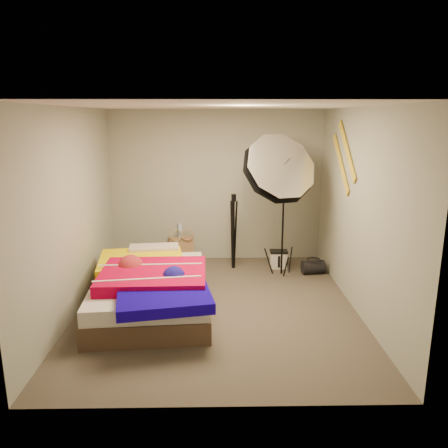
{
  "coord_description": "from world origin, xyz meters",
  "views": [
    {
      "loc": [
        -0.0,
        -5.2,
        2.38
      ],
      "look_at": [
        0.1,
        0.6,
        0.95
      ],
      "focal_mm": 35.0,
      "sensor_mm": 36.0,
      "label": 1
    }
  ],
  "objects_px": {
    "camera_case": "(278,260)",
    "photo_umbrella": "(277,171)",
    "tote_bag": "(181,249)",
    "camera_tripod": "(233,226)",
    "duffel_bag": "(313,267)",
    "bed": "(151,288)",
    "wrapping_roll": "(181,242)"
  },
  "relations": [
    {
      "from": "photo_umbrella",
      "to": "camera_tripod",
      "type": "xyz_separation_m",
      "value": [
        -0.6,
        0.47,
        -0.93
      ]
    },
    {
      "from": "tote_bag",
      "to": "photo_umbrella",
      "type": "xyz_separation_m",
      "value": [
        1.47,
        -0.88,
        1.42
      ]
    },
    {
      "from": "duffel_bag",
      "to": "photo_umbrella",
      "type": "height_order",
      "value": "photo_umbrella"
    },
    {
      "from": "photo_umbrella",
      "to": "camera_tripod",
      "type": "height_order",
      "value": "photo_umbrella"
    },
    {
      "from": "bed",
      "to": "wrapping_roll",
      "type": "bearing_deg",
      "value": 83.72
    },
    {
      "from": "duffel_bag",
      "to": "camera_tripod",
      "type": "distance_m",
      "value": 1.4
    },
    {
      "from": "camera_case",
      "to": "bed",
      "type": "relative_size",
      "value": 0.12
    },
    {
      "from": "tote_bag",
      "to": "camera_tripod",
      "type": "xyz_separation_m",
      "value": [
        0.87,
        -0.41,
        0.49
      ]
    },
    {
      "from": "photo_umbrella",
      "to": "duffel_bag",
      "type": "bearing_deg",
      "value": 15.51
    },
    {
      "from": "camera_case",
      "to": "photo_umbrella",
      "type": "distance_m",
      "value": 1.57
    },
    {
      "from": "photo_umbrella",
      "to": "wrapping_roll",
      "type": "bearing_deg",
      "value": 149.33
    },
    {
      "from": "tote_bag",
      "to": "camera_tripod",
      "type": "relative_size",
      "value": 0.34
    },
    {
      "from": "tote_bag",
      "to": "wrapping_roll",
      "type": "bearing_deg",
      "value": 163.86
    },
    {
      "from": "duffel_bag",
      "to": "photo_umbrella",
      "type": "distance_m",
      "value": 1.66
    },
    {
      "from": "duffel_bag",
      "to": "bed",
      "type": "distance_m",
      "value": 2.65
    },
    {
      "from": "tote_bag",
      "to": "photo_umbrella",
      "type": "distance_m",
      "value": 2.23
    },
    {
      "from": "duffel_bag",
      "to": "camera_tripod",
      "type": "height_order",
      "value": "camera_tripod"
    },
    {
      "from": "camera_case",
      "to": "tote_bag",
      "type": "bearing_deg",
      "value": 168.11
    },
    {
      "from": "wrapping_roll",
      "to": "tote_bag",
      "type": "bearing_deg",
      "value": 0.0
    },
    {
      "from": "camera_tripod",
      "to": "photo_umbrella",
      "type": "bearing_deg",
      "value": -37.77
    },
    {
      "from": "camera_case",
      "to": "duffel_bag",
      "type": "xyz_separation_m",
      "value": [
        0.5,
        -0.28,
        -0.03
      ]
    },
    {
      "from": "duffel_bag",
      "to": "tote_bag",
      "type": "bearing_deg",
      "value": 153.83
    },
    {
      "from": "camera_case",
      "to": "bed",
      "type": "distance_m",
      "value": 2.4
    },
    {
      "from": "wrapping_roll",
      "to": "bed",
      "type": "height_order",
      "value": "wrapping_roll"
    },
    {
      "from": "wrapping_roll",
      "to": "camera_case",
      "type": "relative_size",
      "value": 2.38
    },
    {
      "from": "tote_bag",
      "to": "camera_case",
      "type": "relative_size",
      "value": 1.54
    },
    {
      "from": "duffel_bag",
      "to": "bed",
      "type": "height_order",
      "value": "bed"
    },
    {
      "from": "camera_case",
      "to": "photo_umbrella",
      "type": "xyz_separation_m",
      "value": [
        -0.13,
        -0.46,
        1.49
      ]
    },
    {
      "from": "wrapping_roll",
      "to": "photo_umbrella",
      "type": "bearing_deg",
      "value": -30.67
    },
    {
      "from": "duffel_bag",
      "to": "bed",
      "type": "relative_size",
      "value": 0.15
    },
    {
      "from": "tote_bag",
      "to": "camera_case",
      "type": "height_order",
      "value": "tote_bag"
    },
    {
      "from": "tote_bag",
      "to": "duffel_bag",
      "type": "relative_size",
      "value": 1.17
    }
  ]
}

